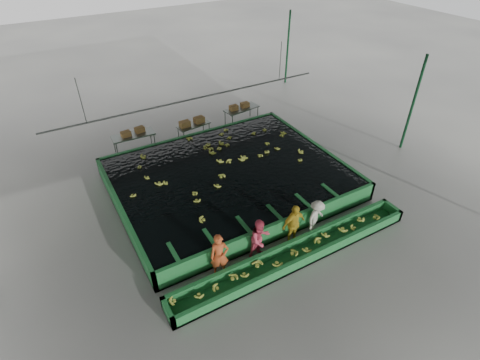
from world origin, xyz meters
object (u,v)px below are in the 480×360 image
worker_d (316,217)px  worker_a (220,256)px  sorting_trough (296,254)px  worker_b (260,239)px  packing_table_right (242,115)px  box_stack_mid (192,124)px  packing_table_left (134,143)px  box_stack_right (239,108)px  packing_table_mid (194,131)px  flotation_tank (229,179)px  box_stack_left (133,134)px  worker_c (293,224)px

worker_d → worker_a: bearing=157.9°
sorting_trough → worker_b: worker_b is taller
packing_table_right → box_stack_mid: 3.28m
packing_table_left → box_stack_right: box_stack_right is taller
packing_table_left → packing_table_mid: packing_table_left is taller
flotation_tank → box_stack_left: bearing=117.8°
worker_d → packing_table_right: size_ratio=0.72×
box_stack_mid → flotation_tank: bearing=-94.8°
sorting_trough → box_stack_right: bearing=71.1°
packing_table_mid → box_stack_left: size_ratio=1.47×
sorting_trough → packing_table_mid: 10.10m
flotation_tank → box_stack_mid: 5.06m
packing_table_mid → sorting_trough: bearing=-92.7°
box_stack_mid → box_stack_right: size_ratio=1.15×
packing_table_mid → box_stack_left: bearing=175.0°
flotation_tank → worker_a: worker_a is taller
box_stack_mid → worker_c: bearing=-90.0°
worker_b → worker_c: (1.48, 0.00, 0.03)m
worker_c → packing_table_right: size_ratio=0.84×
sorting_trough → packing_table_mid: packing_table_mid is taller
packing_table_mid → worker_c: bearing=-90.4°
packing_table_right → box_stack_right: box_stack_right is taller
worker_d → packing_table_right: worker_d is taller
flotation_tank → worker_b: worker_b is taller
flotation_tank → packing_table_mid: bearing=84.6°
worker_a → box_stack_left: 9.57m
packing_table_right → box_stack_left: box_stack_left is taller
worker_b → packing_table_right: size_ratio=0.81×
flotation_tank → box_stack_mid: bearing=85.2°
worker_b → flotation_tank: bearing=69.3°
worker_d → box_stack_right: (2.03, 9.57, 0.20)m
worker_d → packing_table_right: (2.16, 9.53, -0.28)m
box_stack_mid → box_stack_right: box_stack_right is taller
box_stack_left → packing_table_left: bearing=-125.2°
worker_c → packing_table_mid: worker_c is taller
worker_a → worker_c: 3.11m
packing_table_left → box_stack_mid: 3.26m
sorting_trough → packing_table_left: packing_table_left is taller
sorting_trough → packing_table_right: bearing=70.4°
flotation_tank → worker_a: (-2.70, -4.30, 0.43)m
flotation_tank → sorting_trough: bearing=-90.0°
worker_d → packing_table_left: 10.47m
sorting_trough → flotation_tank: bearing=90.0°
packing_table_left → packing_table_mid: 3.30m
sorting_trough → packing_table_right: (3.68, 10.33, 0.23)m
flotation_tank → worker_b: 4.45m
packing_table_left → box_stack_mid: size_ratio=1.51×
worker_c → worker_d: (1.10, 0.00, -0.13)m
flotation_tank → worker_c: worker_c is taller
worker_b → box_stack_mid: 9.45m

